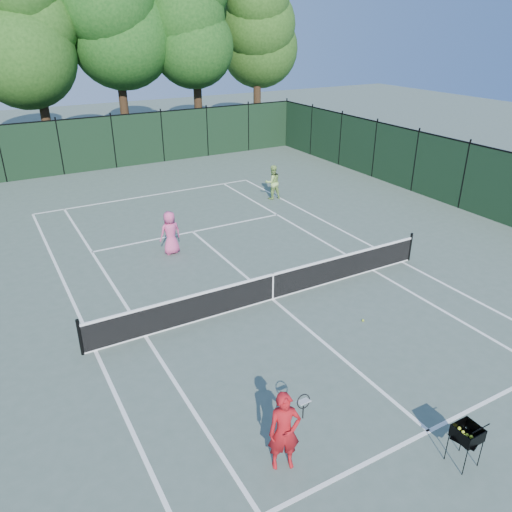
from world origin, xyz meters
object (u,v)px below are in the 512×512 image
player_pink (170,233)px  ball_hopper (467,433)px  loose_ball_midcourt (363,320)px  coach (284,431)px  player_green (273,182)px

player_pink → ball_hopper: player_pink is taller
ball_hopper → loose_ball_midcourt: bearing=52.2°
coach → player_green: size_ratio=1.03×
coach → player_pink: bearing=101.1°
player_green → loose_ball_midcourt: size_ratio=24.43×
ball_hopper → loose_ball_midcourt: 5.26m
coach → ball_hopper: 3.50m
player_green → ball_hopper: (-5.21, -15.78, -0.07)m
player_green → loose_ball_midcourt: player_green is taller
player_pink → ball_hopper: bearing=91.2°
coach → player_pink: coach is taller
coach → player_pink: (1.66, 10.46, -0.04)m
player_pink → player_green: (6.62, 3.64, 0.01)m
player_pink → loose_ball_midcourt: size_ratio=24.17×
coach → loose_ball_midcourt: coach is taller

